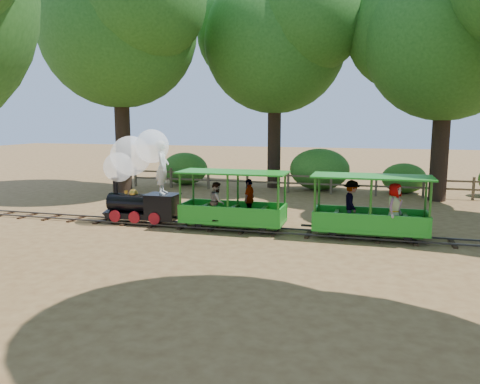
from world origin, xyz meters
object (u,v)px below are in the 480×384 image
(carriage_front, at_px, (233,206))
(carriage_rear, at_px, (369,211))
(fence, at_px, (309,181))
(locomotive, at_px, (137,170))

(carriage_front, bearing_deg, carriage_rear, 0.58)
(carriage_front, distance_m, carriage_rear, 4.08)
(carriage_front, relative_size, fence, 0.19)
(locomotive, distance_m, fence, 9.27)
(fence, bearing_deg, locomotive, -120.40)
(carriage_rear, distance_m, fence, 8.46)
(locomotive, height_order, fence, locomotive)
(carriage_rear, height_order, fence, carriage_rear)
(locomotive, bearing_deg, carriage_front, -2.04)
(locomotive, xyz_separation_m, fence, (4.65, 7.93, -1.21))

